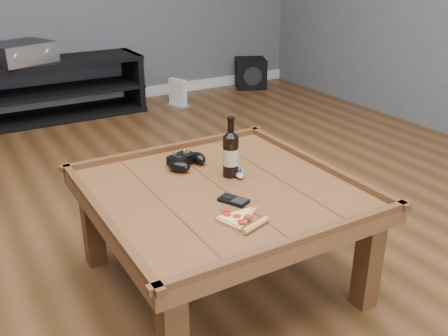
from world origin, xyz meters
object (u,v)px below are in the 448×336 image
coffee_table (221,201)px  remote_control (238,171)px  game_controller (186,161)px  av_receiver (21,53)px  game_console (178,94)px  subwoofer (251,73)px  smartphone (234,200)px  pizza_slice (239,219)px  media_console (59,89)px  beer_bottle (231,153)px

coffee_table → remote_control: bearing=33.8°
game_controller → coffee_table: bearing=-106.1°
av_receiver → game_console: (1.27, -0.21, -0.46)m
game_console → subwoofer: bearing=-5.8°
coffee_table → smartphone: (-0.02, -0.13, 0.07)m
coffee_table → remote_control: size_ratio=6.34×
pizza_slice → game_console: size_ratio=1.00×
coffee_table → game_console: bearing=68.2°
media_console → remote_control: media_console is taller
beer_bottle → pizza_slice: bearing=-116.6°
pizza_slice → game_console: (1.09, 2.80, -0.34)m
pizza_slice → av_receiver: av_receiver is taller
av_receiver → media_console: bearing=-20.7°
game_controller → pizza_slice: (-0.06, -0.53, -0.02)m
media_console → subwoofer: 1.99m
coffee_table → smartphone: bearing=-99.0°
pizza_slice → beer_bottle: bearing=45.7°
media_console → remote_control: 2.67m
game_controller → smartphone: 0.40m
coffee_table → beer_bottle: 0.21m
coffee_table → game_controller: game_controller is taller
pizza_slice → smartphone: (0.06, 0.14, -0.00)m
game_controller → pizza_slice: size_ratio=0.77×
game_controller → smartphone: game_controller is taller
av_receiver → subwoofer: 2.29m
subwoofer → game_console: subwoofer is taller
beer_bottle → game_console: (0.92, 2.45, -0.44)m
smartphone → game_console: size_ratio=0.49×
coffee_table → game_controller: (-0.02, 0.27, 0.09)m
media_console → pizza_slice: bearing=-91.5°
game_controller → pizza_slice: game_controller is taller
media_console → game_controller: (-0.02, -2.48, 0.23)m
remote_control → game_controller: bearing=154.0°
av_receiver → game_console: size_ratio=2.21×
coffee_table → pizza_slice: size_ratio=4.03×
media_console → beer_bottle: bearing=-88.0°
smartphone → subwoofer: size_ratio=0.31×
remote_control → beer_bottle: bearing=-148.1°
pizza_slice → remote_control: size_ratio=1.57×
pizza_slice → game_console: 3.03m
coffee_table → game_console: 2.74m
media_console → game_controller: game_controller is taller
smartphone → subwoofer: (2.01, 2.93, -0.31)m
beer_bottle → pizza_slice: (-0.18, -0.35, -0.10)m
pizza_slice → remote_control: bearing=41.2°
media_console → smartphone: size_ratio=11.18×
media_console → pizza_slice: size_ratio=5.48×
av_receiver → subwoofer: size_ratio=1.41×
pizza_slice → media_console: bearing=70.8°
media_console → beer_bottle: beer_bottle is taller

